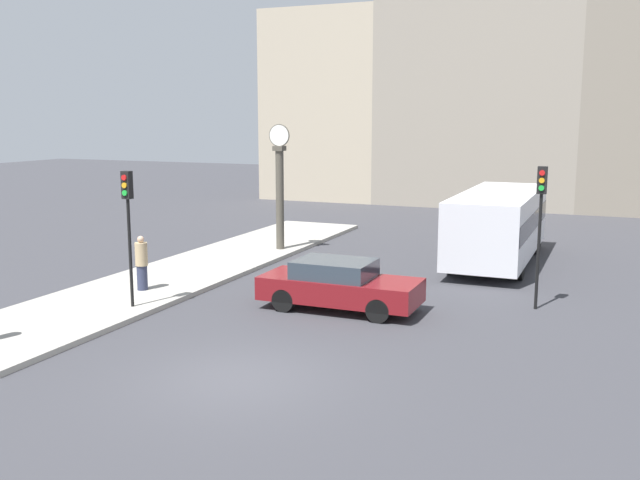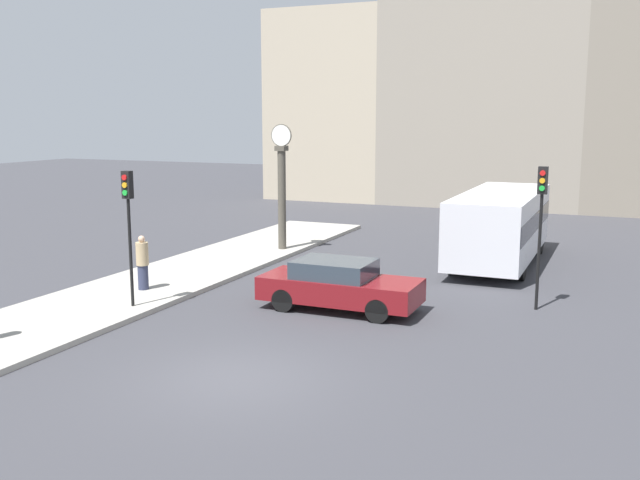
{
  "view_description": "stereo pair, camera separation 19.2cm",
  "coord_description": "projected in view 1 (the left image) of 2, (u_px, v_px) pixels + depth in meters",
  "views": [
    {
      "loc": [
        7.1,
        -12.45,
        5.42
      ],
      "look_at": [
        -0.62,
        5.87,
        1.96
      ],
      "focal_mm": 40.0,
      "sensor_mm": 36.0,
      "label": 1
    },
    {
      "loc": [
        7.28,
        -12.37,
        5.42
      ],
      "look_at": [
        -0.62,
        5.87,
        1.96
      ],
      "focal_mm": 40.0,
      "sensor_mm": 36.0,
      "label": 2
    }
  ],
  "objects": [
    {
      "name": "street_clock",
      "position": [
        280.0,
        188.0,
        28.31
      ],
      "size": [
        0.88,
        0.42,
        4.97
      ],
      "color": "#4C473D",
      "rests_on": "sidewalk_corner"
    },
    {
      "name": "traffic_light_far",
      "position": [
        541.0,
        208.0,
        19.82
      ],
      "size": [
        0.26,
        0.24,
        4.06
      ],
      "color": "black",
      "rests_on": "ground_plane"
    },
    {
      "name": "sidewalk_corner",
      "position": [
        203.0,
        267.0,
        25.66
      ],
      "size": [
        3.88,
        22.11,
        0.15
      ],
      "primitive_type": "cube",
      "color": "#A39E93",
      "rests_on": "ground_plane"
    },
    {
      "name": "traffic_light_near",
      "position": [
        128.0,
        210.0,
        19.55
      ],
      "size": [
        0.26,
        0.24,
        3.8
      ],
      "color": "black",
      "rests_on": "sidewalk_corner"
    },
    {
      "name": "building_row",
      "position": [
        521.0,
        69.0,
        41.93
      ],
      "size": [
        29.77,
        5.0,
        18.99
      ],
      "color": "#B7A88E",
      "rests_on": "ground_plane"
    },
    {
      "name": "bus_distant",
      "position": [
        498.0,
        223.0,
        26.43
      ],
      "size": [
        2.59,
        8.26,
        2.66
      ],
      "color": "silver",
      "rests_on": "ground_plane"
    },
    {
      "name": "pedestrian_tan_coat",
      "position": [
        142.0,
        263.0,
        21.79
      ],
      "size": [
        0.38,
        0.38,
        1.68
      ],
      "color": "#2D334C",
      "rests_on": "sidewalk_corner"
    },
    {
      "name": "sedan_car",
      "position": [
        339.0,
        285.0,
        20.12
      ],
      "size": [
        4.5,
        1.82,
        1.42
      ],
      "color": "maroon",
      "rests_on": "ground_plane"
    },
    {
      "name": "ground_plane",
      "position": [
        239.0,
        378.0,
        14.95
      ],
      "size": [
        120.0,
        120.0,
        0.0
      ],
      "primitive_type": "plane",
      "color": "#38383D"
    }
  ]
}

